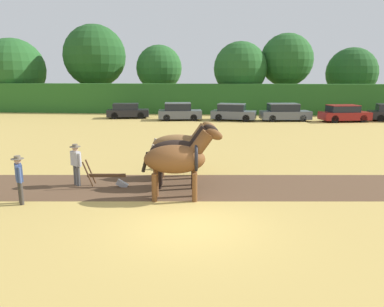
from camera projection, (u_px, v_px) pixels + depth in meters
ground_plane at (190, 224)px, 10.78m from camera, size 240.00×240.00×0.00m
plowed_furrow_strip at (67, 187)px, 14.32m from camera, size 28.36×5.94×0.01m
hedgerow at (217, 99)px, 39.94m from camera, size 64.49×1.24×3.20m
tree_far_left at (13, 70)px, 44.56m from camera, size 7.45×7.45×8.39m
tree_left at (95, 56)px, 45.05m from camera, size 7.43×7.43×10.05m
tree_center_left at (159, 68)px, 45.12m from camera, size 5.49×5.49×7.66m
tree_center at (240, 69)px, 42.02m from camera, size 5.98×5.98×7.80m
tree_center_right at (287, 60)px, 42.62m from camera, size 5.97×5.97×8.76m
tree_right at (352, 73)px, 43.09m from camera, size 5.77×5.77×7.21m
draft_horse_lead_left at (178, 159)px, 12.65m from camera, size 2.82×1.21×2.53m
draft_horse_lead_right at (180, 151)px, 14.03m from camera, size 2.73×1.07×2.49m
draft_horse_trail_left at (181, 145)px, 15.41m from camera, size 2.78×1.07×2.41m
plow at (110, 179)px, 14.26m from camera, size 1.70×0.49×1.13m
farmer_at_plow at (76, 162)px, 14.31m from camera, size 0.53×0.44×1.63m
farmer_beside_team at (192, 149)px, 17.05m from camera, size 0.39×0.56×1.53m
farmer_onlooker_left at (19, 176)px, 12.25m from camera, size 0.43×0.54×1.64m
parked_car_far_left at (127, 111)px, 36.41m from camera, size 4.26×2.50×1.43m
parked_car_left at (179, 112)px, 34.86m from camera, size 4.21×2.38×1.60m
parked_car_center_left at (233, 112)px, 34.56m from camera, size 4.25×2.39×1.55m
parked_car_center at (285, 113)px, 34.28m from camera, size 4.67×2.39×1.59m
parked_car_center_right at (344, 114)px, 33.64m from camera, size 4.57×2.63×1.51m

